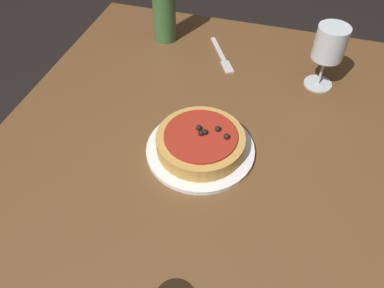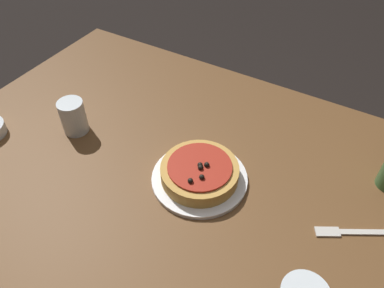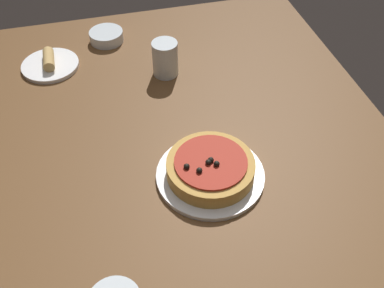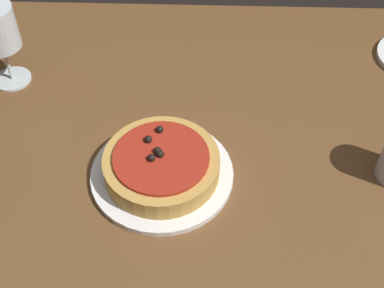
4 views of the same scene
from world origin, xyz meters
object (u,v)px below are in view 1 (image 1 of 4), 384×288
(pizza, at_px, (201,141))
(fork, at_px, (222,57))
(dining_table, at_px, (196,202))
(dinner_plate, at_px, (200,149))
(wine_glass, at_px, (330,45))

(pizza, relative_size, fork, 1.17)
(pizza, bearing_deg, dining_table, -169.74)
(dinner_plate, height_order, fork, dinner_plate)
(dining_table, bearing_deg, wine_glass, -28.85)
(dining_table, height_order, wine_glass, wine_glass)
(dinner_plate, bearing_deg, pizza, -59.52)
(pizza, height_order, fork, pizza)
(dining_table, height_order, fork, fork)
(fork, bearing_deg, dining_table, -23.05)
(dinner_plate, xyz_separation_m, wine_glass, (0.34, -0.25, 0.12))
(dinner_plate, distance_m, wine_glass, 0.44)
(dining_table, distance_m, pizza, 0.15)
(dining_table, bearing_deg, fork, 6.52)
(dinner_plate, bearing_deg, wine_glass, -36.72)
(dining_table, height_order, pizza, pizza)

